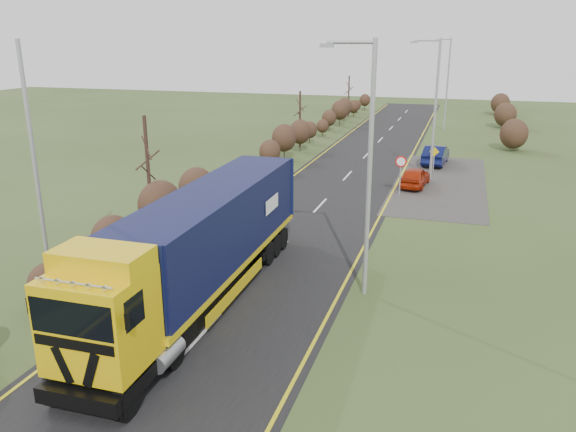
# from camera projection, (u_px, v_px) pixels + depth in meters

# --- Properties ---
(ground) EXTENTS (160.00, 160.00, 0.00)m
(ground) POSITION_uv_depth(u_px,v_px,m) (246.00, 287.00, 22.32)
(ground) COLOR #303F1B
(ground) RESTS_ON ground
(road) EXTENTS (8.00, 120.00, 0.02)m
(road) POSITION_uv_depth(u_px,v_px,m) (311.00, 215.00, 31.43)
(road) COLOR black
(road) RESTS_ON ground
(layby) EXTENTS (6.00, 18.00, 0.02)m
(layby) POSITION_uv_depth(u_px,v_px,m) (440.00, 182.00, 38.68)
(layby) COLOR #312F2C
(layby) RESTS_ON ground
(lane_markings) EXTENTS (7.52, 116.00, 0.01)m
(lane_markings) POSITION_uv_depth(u_px,v_px,m) (310.00, 216.00, 31.14)
(lane_markings) COLOR gold
(lane_markings) RESTS_ON road
(hedgerow) EXTENTS (2.24, 102.04, 6.05)m
(hedgerow) POSITION_uv_depth(u_px,v_px,m) (196.00, 188.00, 30.74)
(hedgerow) COLOR black
(hedgerow) RESTS_ON ground
(lorry) EXTENTS (2.94, 15.12, 4.20)m
(lorry) POSITION_uv_depth(u_px,v_px,m) (202.00, 242.00, 20.39)
(lorry) COLOR black
(lorry) RESTS_ON ground
(car_red_hatchback) EXTENTS (1.97, 4.03, 1.32)m
(car_red_hatchback) POSITION_uv_depth(u_px,v_px,m) (415.00, 177.00, 37.44)
(car_red_hatchback) COLOR #A12108
(car_red_hatchback) RESTS_ON ground
(car_blue_sedan) EXTENTS (1.97, 4.68, 1.50)m
(car_blue_sedan) POSITION_uv_depth(u_px,v_px,m) (436.00, 155.00, 44.14)
(car_blue_sedan) COLOR #0A0F3A
(car_blue_sedan) RESTS_ON ground
(streetlight_near) EXTENTS (2.01, 0.19, 9.47)m
(streetlight_near) POSITION_uv_depth(u_px,v_px,m) (367.00, 161.00, 20.23)
(streetlight_near) COLOR #A0A3A6
(streetlight_near) RESTS_ON ground
(streetlight_mid) EXTENTS (2.02, 0.19, 9.52)m
(streetlight_mid) POSITION_uv_depth(u_px,v_px,m) (434.00, 104.00, 37.99)
(streetlight_mid) COLOR #A0A3A6
(streetlight_mid) RESTS_ON ground
(streetlight_far) EXTENTS (2.04, 0.19, 9.63)m
(streetlight_far) POSITION_uv_depth(u_px,v_px,m) (447.00, 80.00, 59.73)
(streetlight_far) COLOR #A0A3A6
(streetlight_far) RESTS_ON ground
(left_pole) EXTENTS (0.16, 0.16, 9.44)m
(left_pole) POSITION_uv_depth(u_px,v_px,m) (36.00, 173.00, 20.56)
(left_pole) COLOR #A0A3A6
(left_pole) RESTS_ON ground
(speed_sign) EXTENTS (0.71, 0.10, 2.56)m
(speed_sign) POSITION_uv_depth(u_px,v_px,m) (401.00, 168.00, 34.83)
(speed_sign) COLOR #A0A3A6
(speed_sign) RESTS_ON ground
(warning_board) EXTENTS (0.70, 0.11, 1.84)m
(warning_board) POSITION_uv_depth(u_px,v_px,m) (434.00, 157.00, 41.67)
(warning_board) COLOR #A0A3A6
(warning_board) RESTS_ON ground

